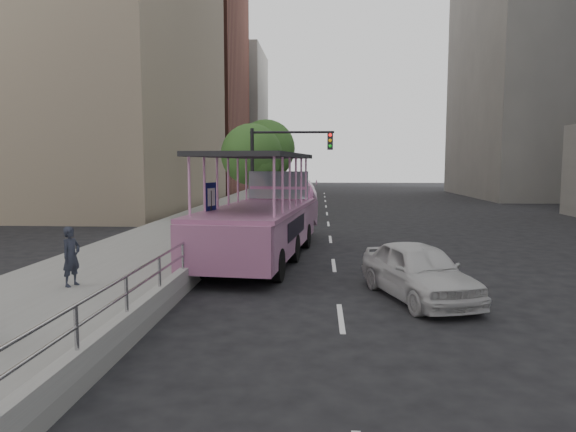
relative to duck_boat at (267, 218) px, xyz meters
name	(u,v)px	position (x,y,z in m)	size (l,w,h in m)	color
ground	(300,295)	(1.48, -5.92, -1.41)	(160.00, 160.00, 0.00)	black
sidewalk	(185,235)	(-4.27, 4.08, -1.26)	(5.50, 80.00, 0.30)	gray
kerb_wall	(201,261)	(-1.64, -3.92, -0.93)	(0.24, 30.00, 0.36)	#A6A6A1
guardrail	(200,240)	(-1.64, -3.92, -0.27)	(0.07, 22.00, 0.71)	#B4B3B8
duck_boat	(267,218)	(0.00, 0.00, 0.00)	(3.95, 11.67, 3.80)	black
car	(418,271)	(4.52, -6.14, -0.68)	(1.73, 4.28, 1.46)	silver
pedestrian_near	(71,256)	(-4.39, -6.54, -0.34)	(0.56, 0.37, 1.54)	#252936
parking_sign	(211,216)	(-1.51, -2.92, 0.37)	(0.25, 0.60, 2.84)	black
traffic_signal	(276,163)	(-0.22, 6.58, 2.09)	(4.20, 0.32, 5.20)	black
street_tree_near	(253,157)	(-1.82, 10.01, 2.41)	(3.52, 3.52, 5.72)	#3C291B
street_tree_far	(267,151)	(-1.62, 16.01, 2.90)	(3.97, 3.97, 6.45)	#3C291B
midrise_brick	(165,83)	(-16.52, 42.08, 11.59)	(18.00, 16.00, 26.00)	brown
midrise_stone_a	(573,39)	(27.48, 36.08, 14.59)	(20.00, 20.00, 32.00)	gray
midrise_stone_b	(211,120)	(-14.52, 58.08, 8.59)	(16.00, 14.00, 20.00)	gray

